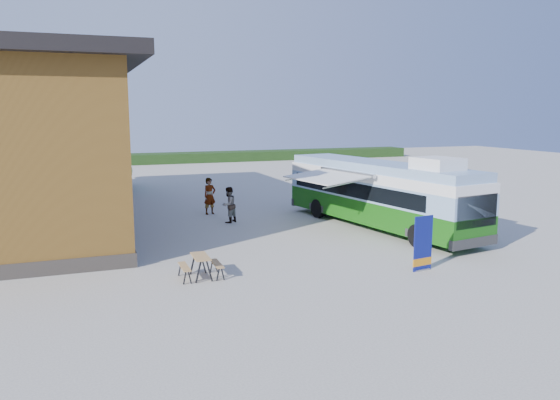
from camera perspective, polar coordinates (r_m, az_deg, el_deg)
name	(u,v)px	position (r m, az deg, el deg)	size (l,w,h in m)	color
ground	(311,250)	(20.87, 3.29, -5.28)	(100.00, 100.00, 0.00)	#BCB7AD
barn	(23,147)	(28.61, -25.24, 5.08)	(9.60, 21.20, 7.50)	brown
hedge	(237,156)	(58.93, -4.54, 4.59)	(40.00, 3.00, 1.00)	#264419
bus	(379,192)	(24.97, 10.29, 0.84)	(4.14, 11.45, 3.45)	#207112
awning	(329,174)	(23.96, 5.19, 2.70)	(2.88, 4.06, 0.49)	white
banner	(423,248)	(18.69, 14.69, -4.90)	(0.80, 0.27, 1.85)	navy
picnic_table	(201,261)	(17.51, -8.29, -6.37)	(1.29, 1.15, 0.73)	tan
person_a	(210,196)	(28.20, -7.36, 0.42)	(0.69, 0.45, 1.89)	#999999
person_b	(229,205)	(25.96, -5.38, -0.51)	(0.83, 0.65, 1.71)	#999999
slurry_tanker	(116,169)	(38.70, -16.77, 3.11)	(2.03, 6.43, 2.37)	#198B28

